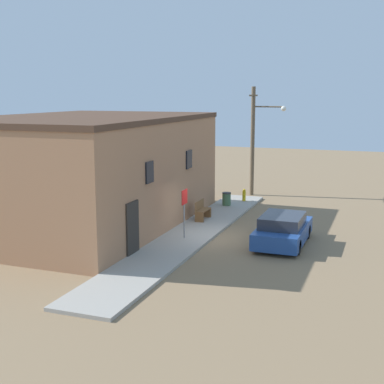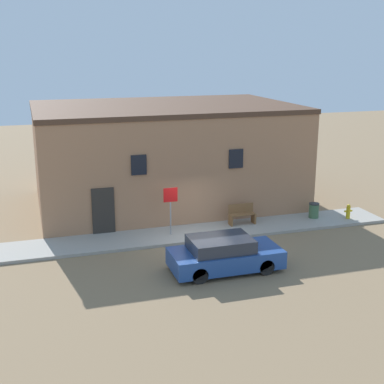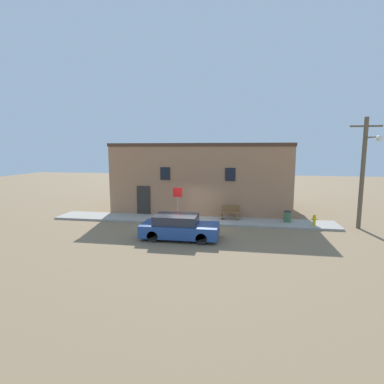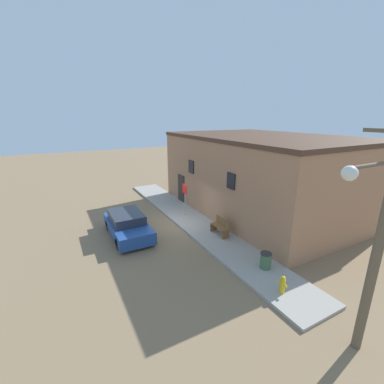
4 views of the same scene
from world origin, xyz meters
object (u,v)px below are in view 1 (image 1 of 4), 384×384
(trash_bin, at_px, (227,199))
(utility_pole, at_px, (255,137))
(stop_sign, at_px, (184,205))
(bench, at_px, (202,211))
(parked_car, at_px, (283,230))
(fire_hydrant, at_px, (244,195))

(trash_bin, bearing_deg, utility_pole, -7.39)
(stop_sign, xyz_separation_m, trash_bin, (7.29, 0.28, -1.12))
(bench, height_order, trash_bin, bench)
(stop_sign, bearing_deg, parked_car, -76.74)
(fire_hydrant, distance_m, utility_pole, 4.16)
(fire_hydrant, height_order, trash_bin, trash_bin)
(utility_pole, bearing_deg, stop_sign, 178.67)
(stop_sign, bearing_deg, trash_bin, 2.18)
(trash_bin, height_order, utility_pole, utility_pole)
(trash_bin, height_order, parked_car, parked_car)
(bench, xyz_separation_m, utility_pole, (7.91, -0.70, 3.10))
(utility_pole, bearing_deg, parked_car, -159.89)
(fire_hydrant, bearing_deg, trash_bin, 158.29)
(bench, bearing_deg, trash_bin, -2.42)
(bench, xyz_separation_m, parked_car, (-2.60, -4.55, 0.06))
(utility_pole, relative_size, parked_car, 1.61)
(parked_car, bearing_deg, bench, 60.24)
(stop_sign, height_order, trash_bin, stop_sign)
(fire_hydrant, xyz_separation_m, bench, (-5.25, 0.77, 0.10))
(trash_bin, relative_size, parked_car, 0.17)
(bench, height_order, parked_car, parked_car)
(fire_hydrant, height_order, utility_pole, utility_pole)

